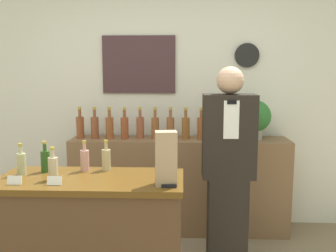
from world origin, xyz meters
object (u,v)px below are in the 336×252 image
potted_plant (255,117)px  tape_dispenser (170,183)px  shopkeeper (228,170)px  paper_bag (166,158)px

potted_plant → tape_dispenser: potted_plant is taller
shopkeeper → paper_bag: shopkeeper is taller
potted_plant → paper_bag: 1.63m
shopkeeper → tape_dispenser: (-0.44, -0.76, 0.12)m
potted_plant → paper_bag: (-0.80, -1.42, -0.08)m
shopkeeper → potted_plant: size_ratio=4.28×
potted_plant → tape_dispenser: size_ratio=4.25×
shopkeeper → potted_plant: shopkeeper is taller
potted_plant → tape_dispenser: bearing=-118.1°
tape_dispenser → shopkeeper: bearing=59.9°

